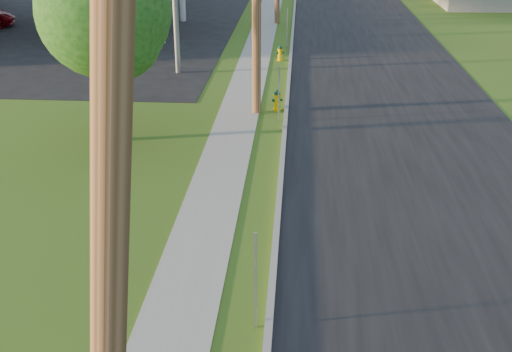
{
  "coord_description": "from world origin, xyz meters",
  "views": [
    {
      "loc": [
        0.92,
        -5.55,
        7.36
      ],
      "look_at": [
        0.0,
        8.0,
        1.4
      ],
      "focal_mm": 45.0,
      "sensor_mm": 36.0,
      "label": 1
    }
  ],
  "objects": [
    {
      "name": "road",
      "position": [
        4.5,
        10.0,
        0.01
      ],
      "size": [
        8.0,
        120.0,
        0.02
      ],
      "primitive_type": "cube",
      "color": "black",
      "rests_on": "ground"
    },
    {
      "name": "sign_post_mid",
      "position": [
        0.25,
        16.0,
        1.0
      ],
      "size": [
        0.05,
        0.04,
        2.0
      ],
      "primitive_type": "cube",
      "color": "gray",
      "rests_on": "ground"
    },
    {
      "name": "hydrant_mid",
      "position": [
        0.15,
        17.33,
        0.39
      ],
      "size": [
        0.41,
        0.37,
        0.79
      ],
      "color": "#E9B600",
      "rests_on": "ground"
    },
    {
      "name": "utility_pole_near",
      "position": [
        -0.6,
        -1.0,
        4.8
      ],
      "size": [
        1.4,
        0.32,
        9.48
      ],
      "color": "brown",
      "rests_on": "ground"
    },
    {
      "name": "sidewalk",
      "position": [
        -1.25,
        10.0,
        0.01
      ],
      "size": [
        1.5,
        120.0,
        0.03
      ],
      "primitive_type": "cube",
      "color": "gray",
      "rests_on": "ground"
    },
    {
      "name": "sign_post_far",
      "position": [
        0.25,
        28.2,
        1.0
      ],
      "size": [
        0.05,
        0.04,
        2.0
      ],
      "primitive_type": "cube",
      "color": "gray",
      "rests_on": "ground"
    },
    {
      "name": "hydrant_far",
      "position": [
        -0.01,
        25.21,
        0.37
      ],
      "size": [
        0.39,
        0.35,
        0.75
      ],
      "color": "#E5B000",
      "rests_on": "ground"
    },
    {
      "name": "sign_post_near",
      "position": [
        0.25,
        4.2,
        1.0
      ],
      "size": [
        0.05,
        0.04,
        2.0
      ],
      "primitive_type": "cube",
      "color": "gray",
      "rests_on": "ground"
    },
    {
      "name": "tree_verge",
      "position": [
        -4.91,
        13.74,
        4.0
      ],
      "size": [
        4.1,
        4.1,
        6.22
      ],
      "color": "#3D2C1B",
      "rests_on": "ground"
    },
    {
      "name": "forecourt",
      "position": [
        -16.0,
        32.0,
        0.01
      ],
      "size": [
        26.0,
        28.0,
        0.02
      ],
      "primitive_type": "cube",
      "color": "black",
      "rests_on": "ground"
    },
    {
      "name": "curb",
      "position": [
        0.5,
        10.0,
        0.07
      ],
      "size": [
        0.15,
        120.0,
        0.15
      ],
      "primitive_type": "cube",
      "color": "gray",
      "rests_on": "ground"
    },
    {
      "name": "car_silver",
      "position": [
        -9.01,
        32.75,
        0.71
      ],
      "size": [
        4.32,
        2.08,
        1.42
      ],
      "primitive_type": "imported",
      "rotation": [
        0.0,
        0.0,
        1.47
      ],
      "color": "#B1B4B9",
      "rests_on": "ground"
    },
    {
      "name": "fuel_pump_se",
      "position": [
        -9.5,
        34.0,
        0.72
      ],
      "size": [
        1.2,
        3.2,
        1.9
      ],
      "color": "gray",
      "rests_on": "ground"
    },
    {
      "name": "fuel_pump_ne",
      "position": [
        -9.5,
        30.0,
        0.72
      ],
      "size": [
        1.2,
        3.2,
        1.9
      ],
      "color": "gray",
      "rests_on": "ground"
    }
  ]
}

